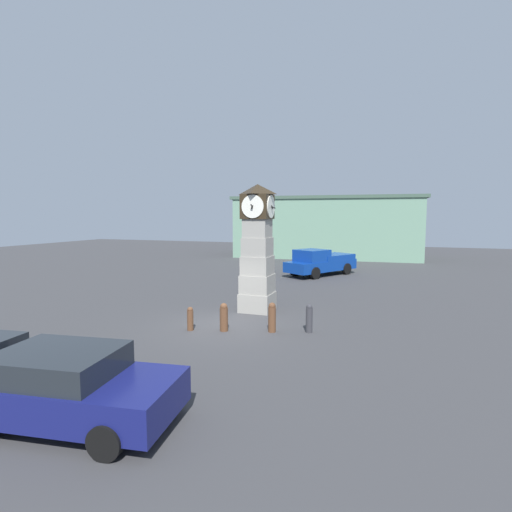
{
  "coord_description": "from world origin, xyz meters",
  "views": [
    {
      "loc": [
        6.11,
        -13.59,
        4.16
      ],
      "look_at": [
        0.15,
        3.03,
        2.36
      ],
      "focal_mm": 28.0,
      "sensor_mm": 36.0,
      "label": 1
    }
  ],
  "objects_px": {
    "bollard_far_row": "(224,317)",
    "clock_tower": "(257,251)",
    "bollard_mid_row": "(272,317)",
    "bollard_near_tower": "(309,318)",
    "bollard_end_row": "(190,318)",
    "car_by_building": "(70,386)",
    "pickup_truck": "(321,262)"
  },
  "relations": [
    {
      "from": "bollard_mid_row",
      "to": "clock_tower",
      "type": "bearing_deg",
      "value": 118.87
    },
    {
      "from": "bollard_far_row",
      "to": "bollard_end_row",
      "type": "distance_m",
      "value": 1.23
    },
    {
      "from": "bollard_mid_row",
      "to": "bollard_near_tower",
      "type": "bearing_deg",
      "value": 16.99
    },
    {
      "from": "car_by_building",
      "to": "pickup_truck",
      "type": "relative_size",
      "value": 0.77
    },
    {
      "from": "bollard_near_tower",
      "to": "bollard_far_row",
      "type": "distance_m",
      "value": 3.06
    },
    {
      "from": "bollard_end_row",
      "to": "car_by_building",
      "type": "xyz_separation_m",
      "value": [
        0.95,
        -6.59,
        0.33
      ]
    },
    {
      "from": "bollard_mid_row",
      "to": "bollard_far_row",
      "type": "bearing_deg",
      "value": -164.39
    },
    {
      "from": "bollard_near_tower",
      "to": "car_by_building",
      "type": "height_order",
      "value": "car_by_building"
    },
    {
      "from": "bollard_end_row",
      "to": "bollard_mid_row",
      "type": "bearing_deg",
      "value": 15.86
    },
    {
      "from": "bollard_near_tower",
      "to": "bollard_mid_row",
      "type": "xyz_separation_m",
      "value": [
        -1.27,
        -0.39,
        0.02
      ]
    },
    {
      "from": "bollard_mid_row",
      "to": "bollard_far_row",
      "type": "relative_size",
      "value": 1.05
    },
    {
      "from": "bollard_mid_row",
      "to": "bollard_far_row",
      "type": "xyz_separation_m",
      "value": [
        -1.68,
        -0.47,
        -0.02
      ]
    },
    {
      "from": "clock_tower",
      "to": "pickup_truck",
      "type": "distance_m",
      "value": 11.51
    },
    {
      "from": "clock_tower",
      "to": "car_by_building",
      "type": "relative_size",
      "value": 1.24
    },
    {
      "from": "bollard_far_row",
      "to": "clock_tower",
      "type": "bearing_deg",
      "value": 87.96
    },
    {
      "from": "bollard_near_tower",
      "to": "car_by_building",
      "type": "bearing_deg",
      "value": -112.14
    },
    {
      "from": "bollard_mid_row",
      "to": "pickup_truck",
      "type": "distance_m",
      "value": 14.23
    },
    {
      "from": "clock_tower",
      "to": "bollard_near_tower",
      "type": "distance_m",
      "value": 4.28
    },
    {
      "from": "bollard_mid_row",
      "to": "car_by_building",
      "type": "relative_size",
      "value": 0.24
    },
    {
      "from": "car_by_building",
      "to": "pickup_truck",
      "type": "distance_m",
      "value": 21.62
    },
    {
      "from": "bollard_end_row",
      "to": "car_by_building",
      "type": "height_order",
      "value": "car_by_building"
    },
    {
      "from": "bollard_near_tower",
      "to": "bollard_far_row",
      "type": "bearing_deg",
      "value": -163.79
    },
    {
      "from": "bollard_near_tower",
      "to": "pickup_truck",
      "type": "distance_m",
      "value": 13.98
    },
    {
      "from": "bollard_far_row",
      "to": "pickup_truck",
      "type": "height_order",
      "value": "pickup_truck"
    },
    {
      "from": "bollard_near_tower",
      "to": "bollard_end_row",
      "type": "xyz_separation_m",
      "value": [
        -4.12,
        -1.2,
        -0.09
      ]
    },
    {
      "from": "bollard_end_row",
      "to": "pickup_truck",
      "type": "distance_m",
      "value": 15.14
    },
    {
      "from": "bollard_near_tower",
      "to": "bollard_mid_row",
      "type": "distance_m",
      "value": 1.32
    },
    {
      "from": "bollard_near_tower",
      "to": "bollard_far_row",
      "type": "relative_size",
      "value": 1.01
    },
    {
      "from": "bollard_far_row",
      "to": "car_by_building",
      "type": "height_order",
      "value": "car_by_building"
    },
    {
      "from": "car_by_building",
      "to": "pickup_truck",
      "type": "height_order",
      "value": "pickup_truck"
    },
    {
      "from": "bollard_far_row",
      "to": "bollard_end_row",
      "type": "xyz_separation_m",
      "value": [
        -1.18,
        -0.34,
        -0.08
      ]
    },
    {
      "from": "bollard_near_tower",
      "to": "car_by_building",
      "type": "xyz_separation_m",
      "value": [
        -3.17,
        -7.79,
        0.24
      ]
    }
  ]
}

